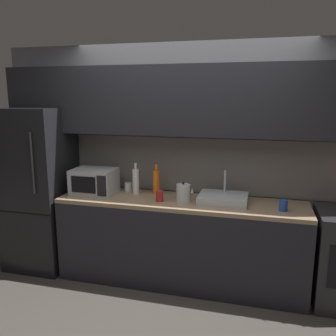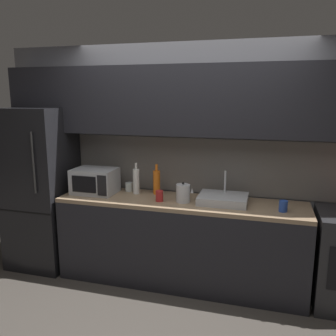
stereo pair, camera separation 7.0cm
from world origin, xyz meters
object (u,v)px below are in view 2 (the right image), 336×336
kettle (183,193)px  mug_blue (283,206)px  wine_bottle_orange (157,182)px  microwave (95,181)px  mug_clear (129,187)px  refrigerator (41,188)px  mug_red (159,196)px  wine_bottle_white (136,181)px

kettle → mug_blue: (0.96, -0.04, -0.04)m
wine_bottle_orange → mug_blue: size_ratio=3.15×
microwave → wine_bottle_orange: size_ratio=1.40×
mug_blue → microwave: bearing=176.9°
mug_clear → microwave: bearing=-153.0°
refrigerator → microwave: (0.68, 0.02, 0.12)m
mug_blue → mug_red: size_ratio=0.95×
refrigerator → kettle: 1.69m
refrigerator → microwave: size_ratio=3.96×
mug_clear → mug_red: mug_red is taller
wine_bottle_white → mug_clear: (-0.11, 0.07, -0.09)m
wine_bottle_orange → wine_bottle_white: 0.22m
wine_bottle_orange → mug_red: wine_bottle_orange is taller
mug_blue → mug_clear: bearing=170.4°
refrigerator → wine_bottle_orange: (1.34, 0.16, 0.13)m
microwave → mug_clear: (0.33, 0.17, -0.09)m
mug_blue → mug_clear: size_ratio=1.08×
kettle → mug_blue: 0.96m
wine_bottle_white → mug_clear: size_ratio=3.51×
refrigerator → wine_bottle_white: (1.12, 0.11, 0.13)m
wine_bottle_white → mug_blue: wine_bottle_white is taller
wine_bottle_orange → microwave: bearing=-168.2°
wine_bottle_white → mug_clear: wine_bottle_white is taller
kettle → wine_bottle_orange: size_ratio=0.62×
mug_blue → mug_red: bearing=-179.9°
mug_blue → wine_bottle_white: bearing=172.4°
mug_blue → mug_red: 1.19m
wine_bottle_orange → wine_bottle_white: size_ratio=0.96×
refrigerator → microwave: 0.69m
refrigerator → microwave: refrigerator is taller
wine_bottle_orange → mug_clear: size_ratio=3.39×
kettle → mug_clear: size_ratio=2.10×
mug_clear → kettle: bearing=-19.1°
mug_red → mug_blue: bearing=0.1°
kettle → wine_bottle_white: 0.59m
kettle → mug_blue: bearing=-2.5°
refrigerator → wine_bottle_white: bearing=5.8°
refrigerator → wine_bottle_orange: refrigerator is taller
refrigerator → mug_blue: 2.65m
microwave → mug_blue: 1.97m
kettle → wine_bottle_white: size_ratio=0.60×
wine_bottle_white → wine_bottle_orange: bearing=11.1°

